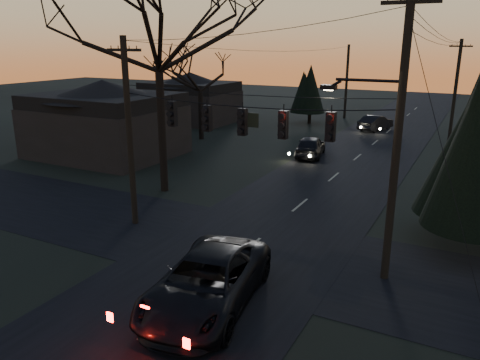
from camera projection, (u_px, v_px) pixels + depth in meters
The scene contains 15 objects.
main_road at pixel (324, 185), 27.91m from camera, with size 8.00×120.00×0.02m, color black.
cross_road at pixel (249, 248), 19.42m from camera, with size 60.00×7.00×0.02m, color black.
utility_pole_right at pixel (384, 278), 16.97m from camera, with size 5.00×0.30×10.00m, color black, non-canonical shape.
utility_pole_left at pixel (136, 223), 22.09m from camera, with size 1.80×0.30×8.50m, color black, non-canonical shape.
utility_pole_far_r at pixel (449, 140), 40.75m from camera, with size 1.80×0.30×8.50m, color black, non-canonical shape.
utility_pole_far_l at pixel (344, 118), 52.67m from camera, with size 0.30×0.30×8.00m, color black, non-canonical shape.
span_signal_assembly at pixel (244, 121), 18.02m from camera, with size 11.50×0.44×1.51m.
bare_tree_left at pixel (157, 19), 24.31m from camera, with size 11.10×11.10×13.42m.
bare_tree_dist at pixel (200, 72), 39.69m from camera, with size 6.17×6.17×8.30m.
evergreen_dist at pixel (311, 88), 48.18m from camera, with size 3.15×3.15×6.20m.
house_left_near at pixel (105, 118), 34.69m from camera, with size 10.00×8.00×5.60m.
house_left_far at pixel (190, 97), 49.68m from camera, with size 9.00×7.00×5.20m.
suv_near at pixel (207, 282), 14.92m from camera, with size 2.83×6.14×1.71m, color black.
sedan_oncoming_a at pixel (310, 146), 34.71m from camera, with size 1.84×4.57×1.56m, color black.
sedan_oncoming_b at pixel (376, 123), 45.22m from camera, with size 1.52×4.37×1.44m, color black.
Camera 1 is at (7.95, -5.96, 8.21)m, focal length 35.00 mm.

